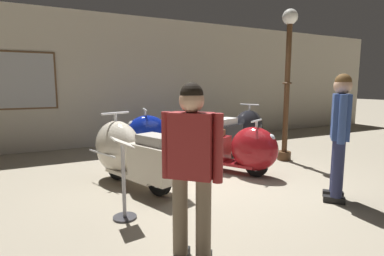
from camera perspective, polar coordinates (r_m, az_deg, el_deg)
ground_plane at (r=5.04m, az=4.38°, el=-10.10°), size 60.00×60.00×0.00m
showroom_back_wall at (r=8.40m, az=-9.82°, el=8.71°), size 18.00×0.24×3.35m
scooter_0 at (r=4.90m, az=-11.92°, el=-4.49°), size 1.12×1.93×1.14m
scooter_1 at (r=6.51m, az=-5.96°, el=-1.47°), size 1.83×0.81×1.08m
scooter_2 at (r=5.42m, az=9.03°, el=-3.93°), size 1.22×1.63×0.99m
scooter_3 at (r=7.12m, az=9.30°, el=-0.54°), size 1.90×1.16×1.13m
lamppost at (r=6.55m, az=17.56°, el=9.44°), size 0.31×0.31×3.07m
visitor_0 at (r=2.58m, az=-0.06°, el=-6.51°), size 0.42×0.41×1.59m
visitor_1 at (r=4.49m, az=26.09°, el=-0.10°), size 0.46×0.44×1.72m
info_stanchion at (r=3.69m, az=-12.73°, el=-10.58°), size 0.28×0.33×0.98m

